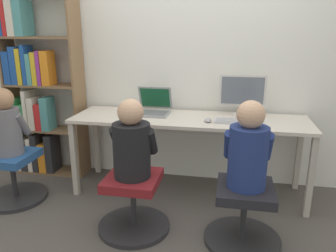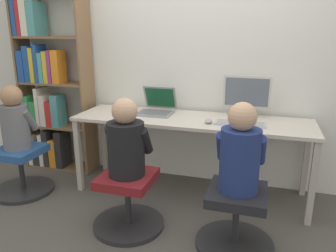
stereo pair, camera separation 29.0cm
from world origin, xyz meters
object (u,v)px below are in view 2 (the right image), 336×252
laptop (156,108)px  bookshelf (47,89)px  person_near_shelf (15,120)px  person_at_laptop (126,142)px  office_chair_right (128,202)px  office_chair_left (236,219)px  desktop_monitor (247,96)px  person_at_monitor (240,152)px  keyboard (240,124)px  office_chair_side (22,171)px

laptop → bookshelf: bearing=177.1°
person_near_shelf → person_at_laptop: bearing=-11.5°
laptop → office_chair_right: 1.01m
office_chair_left → office_chair_right: bearing=179.2°
laptop → person_near_shelf: (-1.21, -0.57, -0.08)m
desktop_monitor → person_at_monitor: bearing=-87.9°
laptop → keyboard: size_ratio=0.84×
laptop → person_at_laptop: bearing=-87.7°
keyboard → person_near_shelf: person_near_shelf is taller
person_at_laptop → office_chair_side: 1.36m
office_chair_left → desktop_monitor: bearing=92.1°
person_near_shelf → desktop_monitor: bearing=17.2°
laptop → bookshelf: 1.31m
keyboard → office_chair_side: (-2.04, -0.37, -0.55)m
desktop_monitor → person_at_laptop: bearing=-132.7°
bookshelf → office_chair_right: bearing=-33.5°
keyboard → bookshelf: bookshelf is taller
keyboard → office_chair_side: size_ratio=0.75×
person_at_laptop → person_near_shelf: bearing=168.5°
bookshelf → desktop_monitor: bearing=0.2°
person_at_laptop → office_chair_left: bearing=-1.1°
office_chair_left → office_chair_side: size_ratio=1.00×
office_chair_right → office_chair_left: bearing=-0.8°
desktop_monitor → keyboard: bearing=-94.6°
office_chair_side → office_chair_left: bearing=-7.2°
person_at_monitor → person_near_shelf: person_at_monitor is taller
desktop_monitor → office_chair_side: 2.29m
desktop_monitor → office_chair_left: 1.17m
desktop_monitor → office_chair_right: desktop_monitor is taller
desktop_monitor → person_at_laptop: 1.23m
office_chair_right → person_at_laptop: 0.50m
office_chair_left → person_near_shelf: 2.18m
office_chair_side → person_at_laptop: bearing=-11.3°
keyboard → bookshelf: bearing=173.0°
office_chair_left → bookshelf: size_ratio=0.29×
person_at_laptop → desktop_monitor: bearing=47.3°
office_chair_left → bookshelf: bookshelf is taller
desktop_monitor → person_near_shelf: (-2.06, -0.64, -0.23)m
office_chair_left → person_at_laptop: bearing=178.9°
office_chair_right → office_chair_side: bearing=168.5°
office_chair_right → bookshelf: bookshelf is taller
laptop → bookshelf: size_ratio=0.18×
person_at_laptop → person_near_shelf: size_ratio=1.00×
keyboard → office_chair_right: keyboard is taller
desktop_monitor → keyboard: (-0.02, -0.27, -0.20)m
person_at_laptop → bookshelf: size_ratio=0.31×
person_at_laptop → person_near_shelf: person_at_laptop is taller
desktop_monitor → person_at_monitor: size_ratio=0.68×
person_at_monitor → person_near_shelf: 2.11m
bookshelf → person_near_shelf: (0.10, -0.63, -0.19)m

